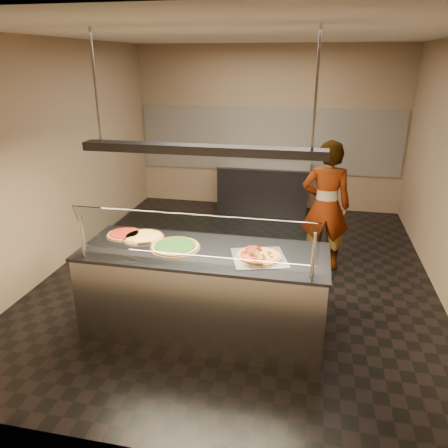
% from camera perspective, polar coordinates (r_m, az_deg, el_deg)
% --- Properties ---
extents(ground, '(5.00, 6.00, 0.02)m').
position_cam_1_polar(ground, '(6.01, 2.09, -6.42)').
color(ground, black).
rests_on(ground, ground).
extents(ceiling, '(5.00, 6.00, 0.02)m').
position_cam_1_polar(ceiling, '(5.35, 2.54, 23.71)').
color(ceiling, silver).
rests_on(ceiling, wall_back).
extents(wall_back, '(5.00, 0.02, 3.00)m').
position_cam_1_polar(wall_back, '(8.42, 5.84, 12.23)').
color(wall_back, '#977C61').
rests_on(wall_back, ground).
extents(wall_front, '(5.00, 0.02, 3.00)m').
position_cam_1_polar(wall_front, '(2.72, -8.54, -6.40)').
color(wall_front, '#977C61').
rests_on(wall_front, ground).
extents(wall_left, '(0.02, 6.00, 3.00)m').
position_cam_1_polar(wall_left, '(6.39, -20.74, 8.31)').
color(wall_left, '#977C61').
rests_on(wall_left, ground).
extents(tile_band, '(4.90, 0.02, 1.20)m').
position_cam_1_polar(tile_band, '(8.42, 5.77, 10.86)').
color(tile_band, silver).
rests_on(tile_band, wall_back).
extents(serving_counter, '(2.50, 0.94, 0.93)m').
position_cam_1_polar(serving_counter, '(4.61, -2.62, -8.75)').
color(serving_counter, '#B7B7BC').
rests_on(serving_counter, ground).
extents(sneeze_guard, '(2.26, 0.18, 0.54)m').
position_cam_1_polar(sneeze_guard, '(3.97, -4.03, -1.57)').
color(sneeze_guard, '#B7B7BC').
rests_on(sneeze_guard, serving_counter).
extents(perforated_tray, '(0.63, 0.63, 0.01)m').
position_cam_1_polar(perforated_tray, '(4.24, 4.62, -4.37)').
color(perforated_tray, silver).
rests_on(perforated_tray, serving_counter).
extents(half_pizza_pepperoni, '(0.32, 0.46, 0.05)m').
position_cam_1_polar(half_pizza_pepperoni, '(4.24, 3.30, -3.91)').
color(half_pizza_pepperoni, '#9F6125').
rests_on(half_pizza_pepperoni, perforated_tray).
extents(half_pizza_sausage, '(0.32, 0.46, 0.04)m').
position_cam_1_polar(half_pizza_sausage, '(4.22, 5.97, -4.24)').
color(half_pizza_sausage, '#9F6125').
rests_on(half_pizza_sausage, perforated_tray).
extents(pizza_spinach, '(0.51, 0.51, 0.03)m').
position_cam_1_polar(pizza_spinach, '(4.48, -6.37, -2.89)').
color(pizza_spinach, silver).
rests_on(pizza_spinach, serving_counter).
extents(pizza_cheese, '(0.46, 0.46, 0.03)m').
position_cam_1_polar(pizza_cheese, '(4.76, -10.49, -1.65)').
color(pizza_cheese, silver).
rests_on(pizza_cheese, serving_counter).
extents(pizza_tomato, '(0.39, 0.39, 0.03)m').
position_cam_1_polar(pizza_tomato, '(4.88, -12.85, -1.27)').
color(pizza_tomato, silver).
rests_on(pizza_tomato, serving_counter).
extents(pizza_spatula, '(0.28, 0.18, 0.02)m').
position_cam_1_polar(pizza_spatula, '(4.64, -11.28, -2.14)').
color(pizza_spatula, '#B7B7BC').
rests_on(pizza_spatula, pizza_spinach).
extents(prep_table, '(1.66, 0.74, 0.93)m').
position_cam_1_polar(prep_table, '(8.19, 5.19, 4.61)').
color(prep_table, '#2C2C30').
rests_on(prep_table, ground).
extents(worker, '(0.66, 0.45, 1.78)m').
position_cam_1_polar(worker, '(5.99, 13.14, 2.28)').
color(worker, black).
rests_on(worker, ground).
extents(heat_lamp_housing, '(2.30, 0.18, 0.08)m').
position_cam_1_polar(heat_lamp_housing, '(4.08, -2.97, 9.69)').
color(heat_lamp_housing, '#2C2C30').
rests_on(heat_lamp_housing, ceiling).
extents(lamp_rod_left, '(0.02, 0.02, 1.01)m').
position_cam_1_polar(lamp_rod_left, '(4.38, -16.45, 16.85)').
color(lamp_rod_left, '#B7B7BC').
rests_on(lamp_rod_left, ceiling).
extents(lamp_rod_right, '(0.02, 0.02, 1.01)m').
position_cam_1_polar(lamp_rod_right, '(3.88, 11.96, 16.83)').
color(lamp_rod_right, '#B7B7BC').
rests_on(lamp_rod_right, ceiling).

